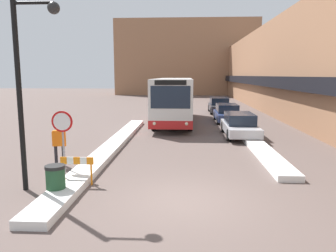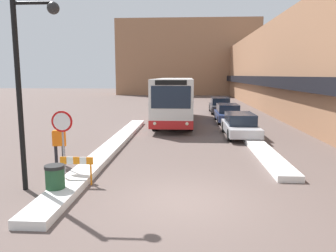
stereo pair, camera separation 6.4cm
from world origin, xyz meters
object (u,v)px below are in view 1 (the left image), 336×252
city_bus (174,99)px  pedestrian (59,141)px  trash_bin (56,181)px  parked_car_front (240,125)px  parked_car_back (219,105)px  street_lamp (28,73)px  stop_sign (62,129)px  parked_car_middle (227,113)px  construction_barricade (77,165)px

city_bus → pedestrian: bearing=-108.5°
city_bus → trash_bin: size_ratio=12.08×
parked_car_front → pedestrian: size_ratio=2.78×
parked_car_back → street_lamp: 23.46m
parked_car_front → stop_sign: 11.07m
parked_car_back → stop_sign: size_ratio=1.94×
parked_car_front → trash_bin: 12.32m
parked_car_front → stop_sign: (-7.57, -8.02, 1.00)m
stop_sign → trash_bin: 2.49m
parked_car_middle → trash_bin: 17.66m
parked_car_front → trash_bin: parked_car_front is taller
parked_car_front → pedestrian: 10.69m
parked_car_front → parked_car_middle: size_ratio=1.06×
parked_car_middle → construction_barricade: bearing=-113.9°
pedestrian → parked_car_middle: bearing=51.1°
street_lamp → trash_bin: street_lamp is taller
trash_bin → construction_barricade: 1.11m
parked_car_front → street_lamp: size_ratio=0.80×
city_bus → parked_car_middle: size_ratio=2.61×
city_bus → stop_sign: 13.82m
parked_car_back → parked_car_front: bearing=-90.0°
stop_sign → street_lamp: bearing=-102.4°
stop_sign → construction_barricade: bearing=-51.5°
parked_car_front → stop_sign: size_ratio=1.99×
stop_sign → parked_car_middle: bearing=61.8°
parked_car_middle → street_lamp: street_lamp is taller
parked_car_front → construction_barricade: 11.29m
stop_sign → pedestrian: size_ratio=1.40×
parked_car_back → street_lamp: size_ratio=0.78×
pedestrian → trash_bin: (1.14, -3.23, -0.53)m
parked_car_middle → parked_car_back: (-0.00, 6.20, 0.05)m
parked_car_middle → pedestrian: pedestrian is taller
city_bus → parked_car_middle: (4.08, 0.72, -1.10)m
parked_car_back → stop_sign: 21.68m
parked_car_back → trash_bin: 23.47m
pedestrian → stop_sign: bearing=-68.6°
city_bus → parked_car_back: bearing=59.5°
construction_barricade → stop_sign: bearing=128.5°
parked_car_front → street_lamp: street_lamp is taller
stop_sign → street_lamp: street_lamp is taller
parked_car_front → parked_car_middle: (0.00, 6.08, -0.01)m
parked_car_back → pedestrian: bearing=-113.1°
parked_car_back → trash_bin: bearing=-107.4°
parked_car_front → parked_car_middle: bearing=90.0°
street_lamp → construction_barricade: size_ratio=5.29×
street_lamp → trash_bin: size_ratio=6.12×
city_bus → stop_sign: city_bus is taller
stop_sign → parked_car_front: bearing=46.7°
stop_sign → street_lamp: size_ratio=0.40×
city_bus → parked_car_back: 8.10m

